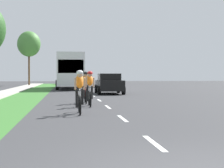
{
  "coord_description": "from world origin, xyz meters",
  "views": [
    {
      "loc": [
        -1.78,
        -4.9,
        1.41
      ],
      "look_at": [
        0.59,
        14.35,
        0.93
      ],
      "focal_mm": 58.69,
      "sensor_mm": 36.0,
      "label": 1
    }
  ],
  "objects_px": {
    "bus_white": "(70,70)",
    "street_tree_far": "(29,44)",
    "cyclist_trailing": "(90,88)",
    "sedan_black": "(109,84)",
    "cyclist_lead": "(80,92)",
    "cyclist_distant": "(86,87)",
    "suv_silver": "(86,78)",
    "pickup_maroon": "(68,79)"
  },
  "relations": [
    {
      "from": "cyclist_distant",
      "to": "street_tree_far",
      "type": "height_order",
      "value": "street_tree_far"
    },
    {
      "from": "bus_white",
      "to": "cyclist_distant",
      "type": "bearing_deg",
      "value": -88.33
    },
    {
      "from": "sedan_black",
      "to": "pickup_maroon",
      "type": "distance_m",
      "value": 28.54
    },
    {
      "from": "cyclist_lead",
      "to": "sedan_black",
      "type": "distance_m",
      "value": 14.36
    },
    {
      "from": "cyclist_distant",
      "to": "bus_white",
      "type": "relative_size",
      "value": 0.15
    },
    {
      "from": "cyclist_lead",
      "to": "pickup_maroon",
      "type": "distance_m",
      "value": 42.49
    },
    {
      "from": "street_tree_far",
      "to": "cyclist_trailing",
      "type": "bearing_deg",
      "value": -79.91
    },
    {
      "from": "cyclist_trailing",
      "to": "pickup_maroon",
      "type": "relative_size",
      "value": 0.34
    },
    {
      "from": "sedan_black",
      "to": "cyclist_lead",
      "type": "bearing_deg",
      "value": -100.85
    },
    {
      "from": "sedan_black",
      "to": "bus_white",
      "type": "xyz_separation_m",
      "value": [
        -2.82,
        10.95,
        1.21
      ]
    },
    {
      "from": "cyclist_distant",
      "to": "street_tree_far",
      "type": "xyz_separation_m",
      "value": [
        -6.08,
        32.77,
        4.82
      ]
    },
    {
      "from": "cyclist_trailing",
      "to": "street_tree_far",
      "type": "xyz_separation_m",
      "value": [
        -6.17,
        34.64,
        4.82
      ]
    },
    {
      "from": "cyclist_distant",
      "to": "suv_silver",
      "type": "bearing_deg",
      "value": 86.99
    },
    {
      "from": "cyclist_distant",
      "to": "street_tree_far",
      "type": "distance_m",
      "value": 33.68
    },
    {
      "from": "street_tree_far",
      "to": "pickup_maroon",
      "type": "bearing_deg",
      "value": 41.11
    },
    {
      "from": "pickup_maroon",
      "to": "sedan_black",
      "type": "bearing_deg",
      "value": -84.07
    },
    {
      "from": "sedan_black",
      "to": "street_tree_far",
      "type": "bearing_deg",
      "value": 109.32
    },
    {
      "from": "cyclist_distant",
      "to": "street_tree_far",
      "type": "bearing_deg",
      "value": 100.5
    },
    {
      "from": "cyclist_lead",
      "to": "bus_white",
      "type": "relative_size",
      "value": 0.15
    },
    {
      "from": "bus_white",
      "to": "pickup_maroon",
      "type": "distance_m",
      "value": 17.48
    },
    {
      "from": "cyclist_lead",
      "to": "sedan_black",
      "type": "relative_size",
      "value": 0.4
    },
    {
      "from": "bus_white",
      "to": "suv_silver",
      "type": "bearing_deg",
      "value": 83.83
    },
    {
      "from": "cyclist_distant",
      "to": "bus_white",
      "type": "bearing_deg",
      "value": 91.67
    },
    {
      "from": "cyclist_lead",
      "to": "street_tree_far",
      "type": "xyz_separation_m",
      "value": [
        -5.61,
        37.81,
        4.82
      ]
    },
    {
      "from": "cyclist_lead",
      "to": "pickup_maroon",
      "type": "relative_size",
      "value": 0.34
    },
    {
      "from": "cyclist_lead",
      "to": "cyclist_distant",
      "type": "height_order",
      "value": "same"
    },
    {
      "from": "cyclist_lead",
      "to": "bus_white",
      "type": "bearing_deg",
      "value": 90.27
    },
    {
      "from": "bus_white",
      "to": "street_tree_far",
      "type": "xyz_separation_m",
      "value": [
        -5.49,
        12.76,
        3.65
      ]
    },
    {
      "from": "cyclist_distant",
      "to": "bus_white",
      "type": "height_order",
      "value": "bus_white"
    },
    {
      "from": "sedan_black",
      "to": "cyclist_distant",
      "type": "bearing_deg",
      "value": -103.86
    },
    {
      "from": "cyclist_trailing",
      "to": "bus_white",
      "type": "xyz_separation_m",
      "value": [
        -0.68,
        21.89,
        1.17
      ]
    },
    {
      "from": "cyclist_trailing",
      "to": "cyclist_distant",
      "type": "xyz_separation_m",
      "value": [
        -0.09,
        1.87,
        0.0
      ]
    },
    {
      "from": "bus_white",
      "to": "sedan_black",
      "type": "bearing_deg",
      "value": -75.55
    },
    {
      "from": "cyclist_trailing",
      "to": "cyclist_lead",
      "type": "bearing_deg",
      "value": -100.01
    },
    {
      "from": "suv_silver",
      "to": "street_tree_far",
      "type": "distance_m",
      "value": 19.4
    },
    {
      "from": "cyclist_lead",
      "to": "suv_silver",
      "type": "height_order",
      "value": "suv_silver"
    },
    {
      "from": "cyclist_distant",
      "to": "pickup_maroon",
      "type": "xyz_separation_m",
      "value": [
        -0.71,
        37.45,
        0.02
      ]
    },
    {
      "from": "street_tree_far",
      "to": "cyclist_distant",
      "type": "bearing_deg",
      "value": -79.5
    },
    {
      "from": "cyclist_trailing",
      "to": "cyclist_distant",
      "type": "relative_size",
      "value": 1.0
    },
    {
      "from": "sedan_black",
      "to": "street_tree_far",
      "type": "height_order",
      "value": "street_tree_far"
    },
    {
      "from": "street_tree_far",
      "to": "bus_white",
      "type": "bearing_deg",
      "value": -66.71
    },
    {
      "from": "suv_silver",
      "to": "pickup_maroon",
      "type": "bearing_deg",
      "value": -105.41
    }
  ]
}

